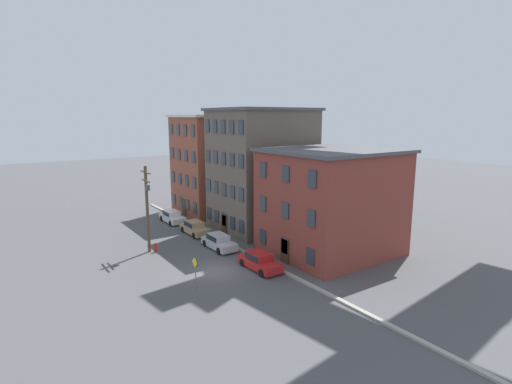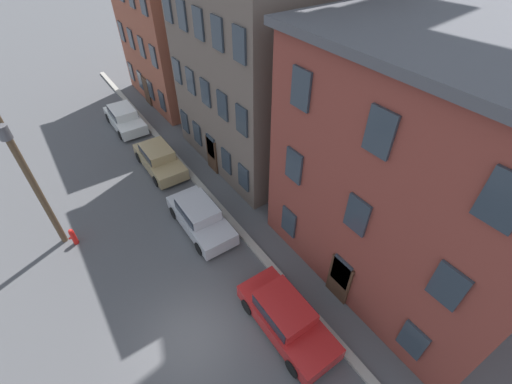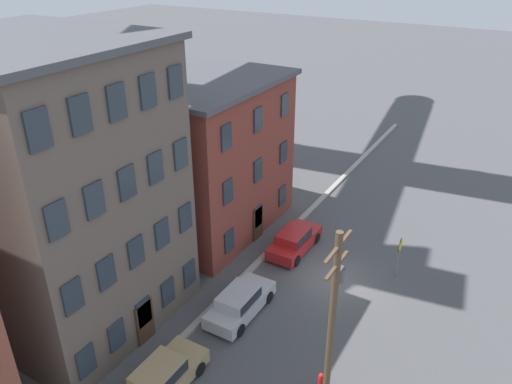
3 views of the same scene
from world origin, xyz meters
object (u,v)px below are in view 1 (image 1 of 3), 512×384
(car_red, at_px, (260,261))
(fire_hydrant, at_px, (155,247))
(car_white, at_px, (172,216))
(car_silver, at_px, (219,241))
(utility_pole, at_px, (147,204))
(caution_sign, at_px, (195,267))
(car_tan, at_px, (195,227))

(car_red, bearing_deg, fire_hydrant, -147.65)
(car_white, bearing_deg, car_red, 0.23)
(car_silver, bearing_deg, utility_pole, -115.96)
(caution_sign, bearing_deg, utility_pole, 179.79)
(car_tan, relative_size, fire_hydrant, 4.58)
(car_tan, bearing_deg, utility_pole, -64.72)
(car_red, distance_m, caution_sign, 6.37)
(car_white, bearing_deg, car_silver, -0.67)
(utility_pole, bearing_deg, car_silver, 64.04)
(car_red, distance_m, utility_pole, 12.14)
(car_white, relative_size, caution_sign, 1.70)
(car_silver, bearing_deg, fire_hydrant, -113.84)
(car_white, height_order, car_red, same)
(car_white, distance_m, utility_pole, 11.70)
(car_silver, height_order, car_red, same)
(car_tan, bearing_deg, caution_sign, -25.67)
(car_white, height_order, fire_hydrant, car_white)
(car_red, height_order, caution_sign, caution_sign)
(caution_sign, bearing_deg, car_tan, 154.33)
(car_red, bearing_deg, car_silver, -178.14)
(utility_pole, bearing_deg, fire_hydrant, 42.94)
(utility_pole, bearing_deg, caution_sign, -0.21)
(car_tan, relative_size, caution_sign, 1.70)
(car_red, bearing_deg, caution_sign, -85.20)
(car_tan, height_order, caution_sign, caution_sign)
(caution_sign, distance_m, fire_hydrant, 9.79)
(car_white, bearing_deg, fire_hydrant, -30.88)
(car_red, relative_size, fire_hydrant, 4.58)
(fire_hydrant, bearing_deg, car_silver, 66.16)
(car_silver, height_order, fire_hydrant, car_silver)
(car_tan, height_order, utility_pole, utility_pole)
(car_silver, distance_m, car_red, 6.71)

